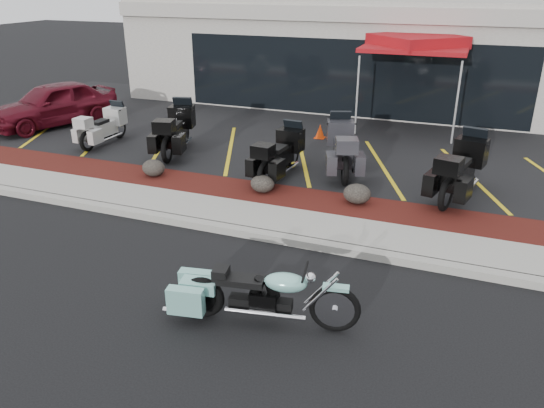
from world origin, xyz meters
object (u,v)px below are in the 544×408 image
at_px(popup_canopy, 417,44).
at_px(hero_cruiser, 335,302).
at_px(traffic_cone, 320,131).
at_px(touring_white, 118,119).
at_px(parked_car, 53,104).

bearing_deg(popup_canopy, hero_cruiser, -80.36).
relative_size(hero_cruiser, popup_canopy, 0.79).
bearing_deg(hero_cruiser, traffic_cone, 97.64).
xyz_separation_m(touring_white, popup_canopy, (8.13, 4.53, 2.07)).
relative_size(touring_white, traffic_cone, 4.73).
height_order(hero_cruiser, parked_car, parked_car).
xyz_separation_m(hero_cruiser, touring_white, (-8.62, 6.87, 0.24)).
bearing_deg(parked_car, hero_cruiser, -11.34).
relative_size(hero_cruiser, traffic_cone, 6.57).
bearing_deg(touring_white, popup_canopy, -59.91).
relative_size(parked_car, traffic_cone, 9.87).
distance_m(touring_white, popup_canopy, 9.53).
relative_size(touring_white, popup_canopy, 0.57).
bearing_deg(popup_canopy, parked_car, -152.99).
bearing_deg(hero_cruiser, popup_canopy, 82.64).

